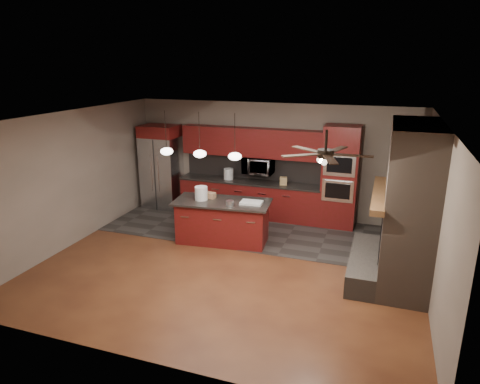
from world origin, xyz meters
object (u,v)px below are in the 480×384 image
at_px(white_bucket, 201,193).
at_px(paint_can, 230,203).
at_px(oven_tower, 340,177).
at_px(cardboard_box, 211,195).
at_px(counter_box, 283,181).
at_px(microwave, 258,166).
at_px(counter_bucket, 229,174).
at_px(paint_tray, 251,203).
at_px(kitchen_island, 222,221).
at_px(refrigerator, 161,167).

distance_m(white_bucket, paint_can, 0.74).
xyz_separation_m(oven_tower, paint_can, (-1.97, -1.97, -0.22)).
bearing_deg(cardboard_box, counter_box, 59.64).
relative_size(microwave, counter_bucket, 2.69).
bearing_deg(white_bucket, paint_tray, 5.32).
relative_size(oven_tower, kitchen_island, 1.13).
xyz_separation_m(kitchen_island, cardboard_box, (-0.31, 0.12, 0.52)).
distance_m(oven_tower, counter_box, 1.33).
distance_m(refrigerator, cardboard_box, 2.58).
xyz_separation_m(paint_can, cardboard_box, (-0.56, 0.34, 0.01)).
distance_m(counter_bucket, counter_box, 1.43).
relative_size(oven_tower, paint_can, 15.00).
bearing_deg(refrigerator, counter_bucket, 2.51).
height_order(oven_tower, microwave, oven_tower).
height_order(paint_can, counter_bucket, counter_bucket).
xyz_separation_m(refrigerator, counter_bucket, (1.85, 0.08, -0.05)).
bearing_deg(white_bucket, refrigerator, 137.78).
relative_size(refrigerator, white_bucket, 7.54).
distance_m(paint_tray, cardboard_box, 0.95).
height_order(white_bucket, counter_bucket, white_bucket).
distance_m(oven_tower, cardboard_box, 3.02).
distance_m(cardboard_box, counter_bucket, 1.66).
relative_size(refrigerator, kitchen_island, 1.03).
distance_m(white_bucket, paint_tray, 1.10).
distance_m(microwave, paint_can, 2.06).
xyz_separation_m(microwave, refrigerator, (-2.61, -0.13, -0.21)).
bearing_deg(counter_bucket, microwave, 3.75).
relative_size(microwave, white_bucket, 2.53).
xyz_separation_m(oven_tower, paint_tray, (-1.59, -1.70, -0.25)).
relative_size(paint_can, cardboard_box, 0.81).
bearing_deg(white_bucket, kitchen_island, 6.68).
height_order(kitchen_island, white_bucket, white_bucket).
bearing_deg(cardboard_box, counter_bucket, 104.14).
bearing_deg(counter_box, cardboard_box, -142.02).
bearing_deg(kitchen_island, microwave, 76.18).
xyz_separation_m(white_bucket, counter_bucket, (-0.06, 1.81, -0.03)).
height_order(kitchen_island, counter_bucket, counter_bucket).
height_order(microwave, refrigerator, refrigerator).
bearing_deg(white_bucket, counter_bucket, 91.83).
xyz_separation_m(refrigerator, paint_tray, (3.00, -1.63, -0.15)).
height_order(microwave, paint_tray, microwave).
distance_m(microwave, paint_tray, 1.84).
bearing_deg(paint_can, white_bucket, 166.58).
relative_size(microwave, cardboard_box, 3.73).
xyz_separation_m(refrigerator, cardboard_box, (2.05, -1.56, -0.11)).
height_order(oven_tower, cardboard_box, oven_tower).
xyz_separation_m(paint_tray, counter_bucket, (-1.15, 1.71, 0.09)).
bearing_deg(oven_tower, counter_box, -178.14).
bearing_deg(cardboard_box, microwave, 78.80).
xyz_separation_m(paint_can, paint_tray, (0.38, 0.27, -0.03)).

